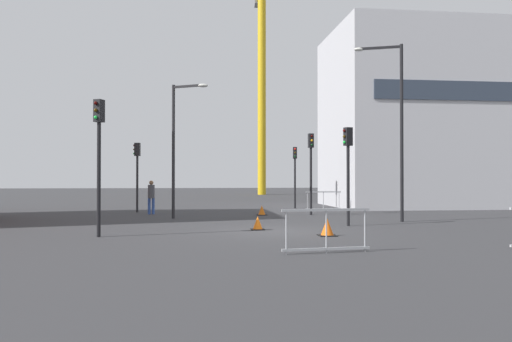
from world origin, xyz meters
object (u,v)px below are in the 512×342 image
object	(u,v)px
streetlamp_short	(178,138)
traffic_light_island	(99,145)
construction_crane	(262,50)
traffic_light_far	(295,167)
traffic_light_corner	(137,165)
traffic_cone_by_barrier	(258,224)
traffic_light_near	(348,159)
traffic_cone_on_verge	(327,228)
traffic_cone_orange	(262,211)
traffic_light_verge	(311,160)
streetlamp_tall	(396,117)
pedestrian_walking	(151,195)

from	to	relation	value
streetlamp_short	traffic_light_island	distance (m)	7.62
construction_crane	traffic_light_far	bearing A→B (deg)	-93.14
traffic_light_corner	traffic_cone_by_barrier	distance (m)	11.73
traffic_light_corner	traffic_cone_by_barrier	size ratio (longest dim) A/B	7.72
streetlamp_short	traffic_light_near	world-z (taller)	streetlamp_short
streetlamp_short	traffic_cone_on_verge	distance (m)	9.80
streetlamp_short	traffic_light_far	xyz separation A→B (m)	(6.80, 7.30, -1.14)
traffic_cone_orange	traffic_cone_by_barrier	bearing A→B (deg)	-98.67
traffic_light_far	streetlamp_short	bearing A→B (deg)	-132.99
traffic_light_corner	traffic_cone_on_verge	size ratio (longest dim) A/B	6.65
traffic_cone_by_barrier	construction_crane	bearing A→B (deg)	82.22
traffic_light_verge	streetlamp_tall	bearing A→B (deg)	-59.46
traffic_light_corner	traffic_light_island	xyz separation A→B (m)	(0.03, -11.91, 0.34)
streetlamp_tall	traffic_light_far	bearing A→B (deg)	102.86
streetlamp_tall	traffic_light_corner	world-z (taller)	streetlamp_tall
construction_crane	streetlamp_tall	xyz separation A→B (m)	(0.89, -35.97, -11.40)
traffic_light_far	traffic_cone_by_barrier	xyz separation A→B (m)	(-3.87, -12.88, -2.28)
traffic_light_verge	traffic_light_corner	bearing A→B (deg)	160.80
streetlamp_tall	traffic_light_verge	world-z (taller)	streetlamp_tall
construction_crane	traffic_light_verge	size ratio (longest dim) A/B	5.90
traffic_light_island	traffic_cone_on_verge	size ratio (longest dim) A/B	7.66
traffic_cone_on_verge	traffic_light_far	bearing A→B (deg)	82.70
traffic_light_corner	traffic_cone_by_barrier	bearing A→B (deg)	-63.05
construction_crane	traffic_light_corner	distance (m)	33.14
streetlamp_tall	traffic_light_verge	distance (m)	5.43
traffic_light_corner	pedestrian_walking	distance (m)	2.37
traffic_light_far	traffic_light_island	distance (m)	17.13
construction_crane	traffic_light_corner	bearing A→B (deg)	-110.25
streetlamp_tall	traffic_cone_on_verge	bearing A→B (deg)	-130.39
traffic_light_corner	traffic_cone_orange	distance (m)	7.35
traffic_light_island	construction_crane	bearing A→B (deg)	75.46
streetlamp_tall	streetlamp_short	world-z (taller)	streetlamp_tall
construction_crane	traffic_cone_by_barrier	bearing A→B (deg)	-97.78
traffic_light_verge	traffic_cone_orange	world-z (taller)	traffic_light_verge
traffic_light_far	traffic_light_verge	size ratio (longest dim) A/B	0.92
traffic_light_far	traffic_light_island	world-z (taller)	traffic_light_island
streetlamp_tall	pedestrian_walking	world-z (taller)	streetlamp_tall
traffic_light_verge	pedestrian_walking	xyz separation A→B (m)	(-7.91, 1.45, -1.72)
traffic_light_verge	streetlamp_short	bearing A→B (deg)	-165.99
traffic_light_verge	traffic_cone_by_barrier	world-z (taller)	traffic_light_verge
construction_crane	streetlamp_tall	world-z (taller)	construction_crane
streetlamp_tall	traffic_light_island	bearing A→B (deg)	-158.75
traffic_light_island	traffic_cone_by_barrier	xyz separation A→B (m)	(5.19, 1.66, -2.63)
traffic_cone_on_verge	construction_crane	bearing A→B (deg)	85.32
streetlamp_short	pedestrian_walking	size ratio (longest dim) A/B	3.55
streetlamp_short	traffic_light_verge	world-z (taller)	streetlamp_short
traffic_light_island	traffic_cone_orange	xyz separation A→B (m)	(6.30, 8.95, -2.63)
construction_crane	streetlamp_tall	size ratio (longest dim) A/B	3.20
traffic_light_island	traffic_cone_orange	bearing A→B (deg)	54.86
traffic_light_near	traffic_cone_on_verge	bearing A→B (deg)	-116.82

